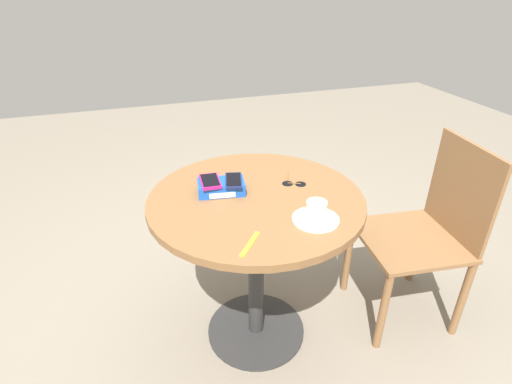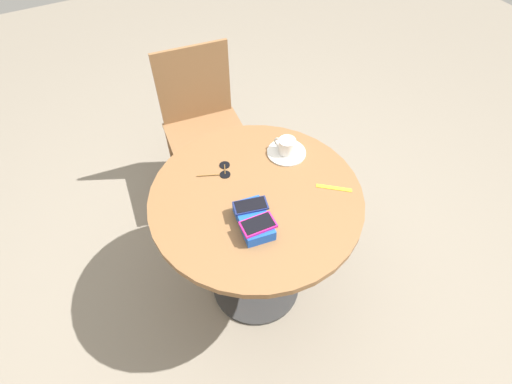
# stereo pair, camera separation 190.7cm
# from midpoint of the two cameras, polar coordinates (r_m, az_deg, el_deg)

# --- Properties ---
(ground_plane) EXTENTS (8.00, 8.00, 0.00)m
(ground_plane) POSITION_cam_midpoint_polar(r_m,az_deg,el_deg) (1.92, -23.14, -25.95)
(ground_plane) COLOR gray
(round_table) EXTENTS (0.86, 0.86, 0.75)m
(round_table) POSITION_cam_midpoint_polar(r_m,az_deg,el_deg) (1.40, -30.84, -19.03)
(round_table) COLOR #2D2D2D
(round_table) RESTS_ON ground_plane
(phone_box) EXTENTS (0.20, 0.13, 0.05)m
(phone_box) POSITION_cam_midpoint_polar(r_m,az_deg,el_deg) (1.22, -37.29, -21.47)
(phone_box) COLOR blue
(phone_box) RESTS_ON round_table
(phone_magenta) EXTENTS (0.08, 0.13, 0.01)m
(phone_magenta) POSITION_cam_midpoint_polar(r_m,az_deg,el_deg) (1.18, -38.20, -22.80)
(phone_magenta) COLOR #D11975
(phone_magenta) RESTS_ON phone_box
(phone_navy) EXTENTS (0.09, 0.14, 0.01)m
(phone_navy) POSITION_cam_midpoint_polar(r_m,az_deg,el_deg) (1.21, -37.48, -18.74)
(phone_navy) COLOR navy
(phone_navy) RESTS_ON phone_box
(saucer) EXTENTS (0.17, 0.17, 0.01)m
(saucer) POSITION_cam_midpoint_polar(r_m,az_deg,el_deg) (1.30, -25.04, -7.33)
(saucer) COLOR silver
(saucer) RESTS_ON round_table
(coffee_cup) EXTENTS (0.10, 0.07, 0.07)m
(coffee_cup) POSITION_cam_midpoint_polar(r_m,az_deg,el_deg) (1.27, -25.67, -6.31)
(coffee_cup) COLOR silver
(coffee_cup) RESTS_ON saucer
(lanyard_strap) EXTENTS (0.10, 0.12, 0.00)m
(lanyard_strap) POSITION_cam_midpoint_polar(r_m,az_deg,el_deg) (1.14, -19.27, -16.39)
(lanyard_strap) COLOR yellow
(lanyard_strap) RESTS_ON round_table
(sunglasses) EXTENTS (0.10, 0.15, 0.01)m
(sunglasses) POSITION_cam_midpoint_polar(r_m,az_deg,el_deg) (1.39, -36.61, -10.25)
(sunglasses) COLOR black
(sunglasses) RESTS_ON round_table
(chair_near_window) EXTENTS (0.48, 0.48, 0.90)m
(chair_near_window) POSITION_cam_midpoint_polar(r_m,az_deg,el_deg) (1.97, -29.64, 1.05)
(chair_near_window) COLOR brown
(chair_near_window) RESTS_ON ground_plane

